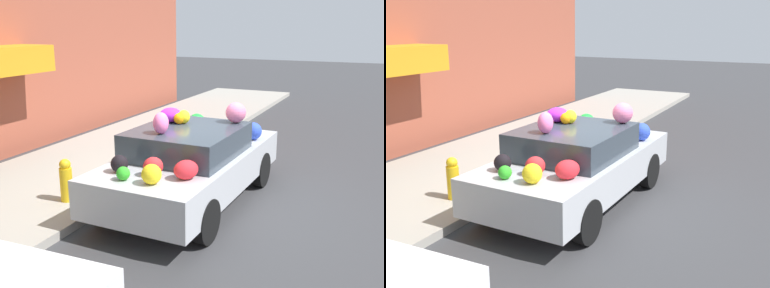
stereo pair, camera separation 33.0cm
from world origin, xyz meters
The scene contains 4 objects.
ground_plane centered at (0.00, 0.00, 0.00)m, with size 60.00×60.00×0.00m, color #38383A.
sidewalk_curb centered at (0.00, 2.70, 0.07)m, with size 24.00×3.20×0.14m.
fire_hydrant centered at (-1.10, 1.73, 0.48)m, with size 0.20×0.20×0.70m.
art_car centered at (-0.02, 0.02, 0.72)m, with size 4.01×1.85×1.64m.
Camera 2 is at (-6.24, -3.20, 2.90)m, focal length 42.00 mm.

